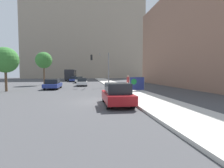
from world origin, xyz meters
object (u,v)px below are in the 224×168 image
(protest_banner, at_px, (137,84))
(parked_car_curbside, at_px, (117,94))
(traffic_light_pole, at_px, (102,64))
(car_on_road_midblock, at_px, (82,82))
(street_tree_midblock, at_px, (44,60))
(pedestrian_behind, at_px, (128,82))
(car_on_road_far_lane, at_px, (73,79))
(street_tree_near_curb, at_px, (5,60))
(car_on_road_distant, at_px, (79,80))
(city_bus_on_road, at_px, (71,74))
(seated_protester, at_px, (127,88))
(car_on_road_nearest, at_px, (53,84))

(protest_banner, height_order, parked_car_curbside, protest_banner)
(traffic_light_pole, height_order, car_on_road_midblock, traffic_light_pole)
(traffic_light_pole, bearing_deg, street_tree_midblock, 147.73)
(pedestrian_behind, relative_size, car_on_road_far_lane, 0.43)
(street_tree_near_curb, height_order, street_tree_midblock, street_tree_midblock)
(parked_car_curbside, distance_m, car_on_road_distant, 29.10)
(city_bus_on_road, relative_size, street_tree_near_curb, 1.96)
(seated_protester, distance_m, car_on_road_nearest, 12.74)
(pedestrian_behind, bearing_deg, parked_car_curbside, -10.46)
(car_on_road_midblock, bearing_deg, protest_banner, -59.72)
(street_tree_midblock, bearing_deg, parked_car_curbside, -65.68)
(car_on_road_nearest, xyz_separation_m, street_tree_near_curb, (-4.91, -2.75, 3.06))
(car_on_road_midblock, bearing_deg, street_tree_midblock, 157.39)
(pedestrian_behind, height_order, street_tree_near_curb, street_tree_near_curb)
(parked_car_curbside, bearing_deg, car_on_road_midblock, 98.66)
(traffic_light_pole, bearing_deg, car_on_road_far_lane, 107.63)
(pedestrian_behind, height_order, parked_car_curbside, pedestrian_behind)
(seated_protester, xyz_separation_m, protest_banner, (2.03, 3.84, 0.21))
(car_on_road_far_lane, bearing_deg, car_on_road_nearest, -93.32)
(car_on_road_nearest, xyz_separation_m, city_bus_on_road, (-0.05, 27.74, 1.14))
(pedestrian_behind, distance_m, car_on_road_distant, 20.19)
(traffic_light_pole, xyz_separation_m, street_tree_near_curb, (-11.95, -4.75, 0.08))
(car_on_road_nearest, relative_size, street_tree_near_curb, 0.90)
(car_on_road_midblock, distance_m, car_on_road_distant, 9.89)
(protest_banner, bearing_deg, car_on_road_nearest, 151.24)
(seated_protester, height_order, car_on_road_midblock, car_on_road_midblock)
(pedestrian_behind, xyz_separation_m, city_bus_on_road, (-9.93, 31.36, 0.78))
(car_on_road_distant, xyz_separation_m, street_tree_midblock, (-6.09, -6.92, 3.85))
(pedestrian_behind, xyz_separation_m, car_on_road_distant, (-6.91, 18.97, -0.35))
(car_on_road_nearest, bearing_deg, street_tree_midblock, 110.38)
(traffic_light_pole, relative_size, car_on_road_distant, 1.19)
(car_on_road_nearest, relative_size, car_on_road_distant, 1.09)
(parked_car_curbside, relative_size, car_on_road_far_lane, 1.00)
(protest_banner, relative_size, city_bus_on_road, 0.17)
(car_on_road_far_lane, bearing_deg, city_bus_on_road, 99.58)
(seated_protester, distance_m, traffic_light_pole, 12.01)
(car_on_road_far_lane, xyz_separation_m, street_tree_midblock, (-4.31, -12.00, 3.88))
(car_on_road_midblock, distance_m, street_tree_near_curb, 12.44)
(protest_banner, relative_size, parked_car_curbside, 0.43)
(seated_protester, relative_size, car_on_road_far_lane, 0.29)
(city_bus_on_road, distance_m, street_tree_near_curb, 30.93)
(pedestrian_behind, bearing_deg, street_tree_midblock, -125.87)
(parked_car_curbside, relative_size, car_on_road_nearest, 0.88)
(pedestrian_behind, height_order, traffic_light_pole, traffic_light_pole)
(car_on_road_distant, bearing_deg, pedestrian_behind, -69.97)
(car_on_road_midblock, relative_size, car_on_road_far_lane, 1.03)
(pedestrian_behind, xyz_separation_m, street_tree_near_curb, (-14.79, 0.87, 2.69))
(pedestrian_behind, bearing_deg, car_on_road_distant, -153.04)
(pedestrian_behind, xyz_separation_m, car_on_road_far_lane, (-8.69, 24.05, -0.37))
(pedestrian_behind, distance_m, protest_banner, 2.18)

